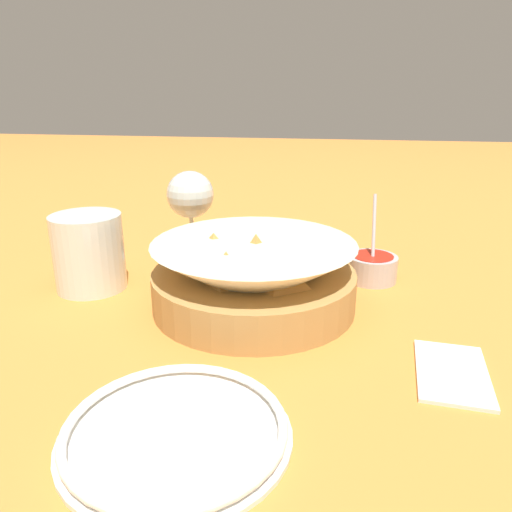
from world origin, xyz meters
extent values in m
plane|color=orange|center=(0.00, 0.00, 0.00)|extent=(4.00, 4.00, 0.00)
cylinder|color=#B2894C|center=(-0.01, 0.00, 0.02)|extent=(0.25, 0.25, 0.05)
cone|color=beige|center=(-0.01, 0.00, 0.04)|extent=(0.25, 0.25, 0.08)
cylinder|color=#3D842D|center=(-0.01, 0.00, 0.03)|extent=(0.19, 0.19, 0.01)
pyramid|color=#CC8E42|center=(0.04, -0.01, 0.06)|extent=(0.08, 0.08, 0.05)
pyramid|color=#CC8E42|center=(0.00, 0.05, 0.06)|extent=(0.07, 0.08, 0.06)
pyramid|color=#CC8E42|center=(-0.06, 0.02, 0.06)|extent=(0.05, 0.06, 0.06)
pyramid|color=#CC8E42|center=(-0.06, -0.04, 0.06)|extent=(0.06, 0.08, 0.05)
pyramid|color=#CC8E42|center=(-0.01, 0.00, 0.06)|extent=(0.06, 0.07, 0.06)
cylinder|color=#B7B7BC|center=(0.10, -0.15, 0.02)|extent=(0.07, 0.07, 0.04)
cylinder|color=red|center=(0.10, -0.15, 0.02)|extent=(0.06, 0.06, 0.03)
cylinder|color=#B7B7BC|center=(0.11, -0.15, 0.06)|extent=(0.06, 0.01, 0.11)
cylinder|color=silver|center=(0.16, 0.13, 0.00)|extent=(0.08, 0.08, 0.00)
cylinder|color=silver|center=(0.16, 0.13, 0.04)|extent=(0.01, 0.01, 0.07)
sphere|color=silver|center=(0.16, 0.13, 0.10)|extent=(0.07, 0.07, 0.07)
sphere|color=#DBD17A|center=(0.16, 0.13, 0.09)|extent=(0.05, 0.05, 0.05)
cylinder|color=silver|center=(0.01, 0.23, 0.05)|extent=(0.09, 0.09, 0.10)
cylinder|color=orange|center=(0.01, 0.23, 0.04)|extent=(0.08, 0.08, 0.07)
torus|color=silver|center=(0.06, 0.23, 0.05)|extent=(0.07, 0.01, 0.07)
cylinder|color=white|center=(-0.27, 0.02, 0.00)|extent=(0.19, 0.19, 0.01)
torus|color=white|center=(-0.27, 0.02, 0.01)|extent=(0.18, 0.18, 0.01)
cube|color=white|center=(-0.14, -0.22, 0.00)|extent=(0.12, 0.08, 0.01)
camera|label=1|loc=(-0.58, -0.09, 0.27)|focal=35.00mm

